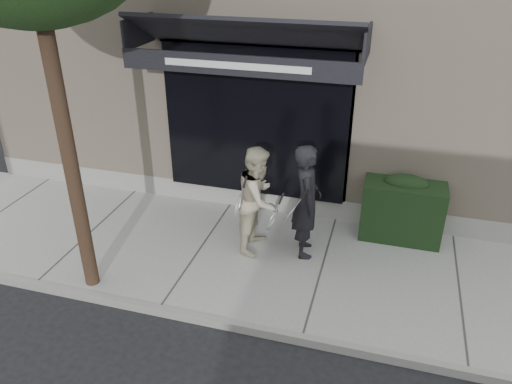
% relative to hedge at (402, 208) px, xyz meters
% --- Properties ---
extents(ground, '(80.00, 80.00, 0.00)m').
position_rel_hedge_xyz_m(ground, '(-1.10, -1.25, -0.66)').
color(ground, black).
rests_on(ground, ground).
extents(sidewalk, '(20.00, 3.00, 0.12)m').
position_rel_hedge_xyz_m(sidewalk, '(-1.10, -1.25, -0.60)').
color(sidewalk, gray).
rests_on(sidewalk, ground).
extents(curb, '(20.00, 0.10, 0.14)m').
position_rel_hedge_xyz_m(curb, '(-1.10, -2.80, -0.59)').
color(curb, gray).
rests_on(curb, ground).
extents(building_facade, '(14.30, 8.04, 5.64)m').
position_rel_hedge_xyz_m(building_facade, '(-1.11, 3.71, 2.08)').
color(building_facade, beige).
rests_on(building_facade, ground).
extents(hedge, '(1.30, 0.70, 1.14)m').
position_rel_hedge_xyz_m(hedge, '(0.00, 0.00, 0.00)').
color(hedge, black).
rests_on(hedge, sidewalk).
extents(pedestrian_front, '(0.84, 0.95, 1.85)m').
position_rel_hedge_xyz_m(pedestrian_front, '(-1.46, -0.91, 0.38)').
color(pedestrian_front, black).
rests_on(pedestrian_front, sidewalk).
extents(pedestrian_back, '(0.70, 0.89, 1.74)m').
position_rel_hedge_xyz_m(pedestrian_back, '(-2.21, -0.94, 0.33)').
color(pedestrian_back, '#BEB598').
rests_on(pedestrian_back, sidewalk).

